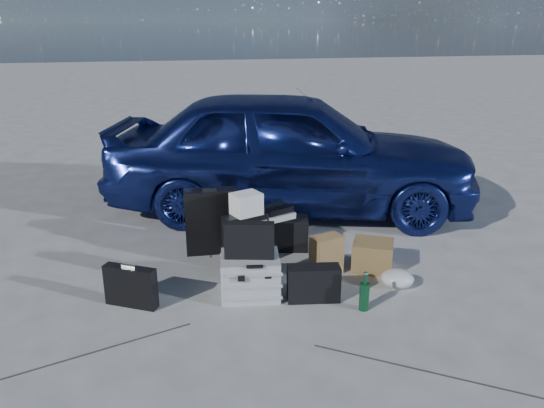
{
  "coord_description": "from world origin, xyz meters",
  "views": [
    {
      "loc": [
        -0.82,
        -4.04,
        2.34
      ],
      "look_at": [
        0.27,
        0.85,
        0.6
      ],
      "focal_mm": 35.0,
      "sensor_mm": 36.0,
      "label": 1
    }
  ],
  "objects_px": {
    "duffel_bag": "(276,233)",
    "green_bottle": "(365,292)",
    "pelican_case": "(250,275)",
    "suitcase_left": "(211,221)",
    "briefcase": "(131,286)",
    "car": "(291,150)",
    "cardboard_box": "(373,255)",
    "suitcase_right": "(245,240)"
  },
  "relations": [
    {
      "from": "duffel_bag",
      "to": "green_bottle",
      "type": "relative_size",
      "value": 2.03
    },
    {
      "from": "pelican_case",
      "to": "suitcase_left",
      "type": "relative_size",
      "value": 0.74
    },
    {
      "from": "briefcase",
      "to": "pelican_case",
      "type": "bearing_deg",
      "value": 28.03
    },
    {
      "from": "suitcase_left",
      "to": "pelican_case",
      "type": "bearing_deg",
      "value": -74.22
    },
    {
      "from": "car",
      "to": "pelican_case",
      "type": "xyz_separation_m",
      "value": [
        -0.92,
        -2.16,
        -0.59
      ]
    },
    {
      "from": "briefcase",
      "to": "suitcase_left",
      "type": "relative_size",
      "value": 0.68
    },
    {
      "from": "cardboard_box",
      "to": "green_bottle",
      "type": "bearing_deg",
      "value": -117.63
    },
    {
      "from": "suitcase_left",
      "to": "briefcase",
      "type": "bearing_deg",
      "value": -126.55
    },
    {
      "from": "briefcase",
      "to": "suitcase_left",
      "type": "distance_m",
      "value": 1.28
    },
    {
      "from": "duffel_bag",
      "to": "cardboard_box",
      "type": "xyz_separation_m",
      "value": [
        0.82,
        -0.72,
        -0.03
      ]
    },
    {
      "from": "duffel_bag",
      "to": "cardboard_box",
      "type": "height_order",
      "value": "duffel_bag"
    },
    {
      "from": "briefcase",
      "to": "green_bottle",
      "type": "bearing_deg",
      "value": 15.01
    },
    {
      "from": "pelican_case",
      "to": "suitcase_right",
      "type": "relative_size",
      "value": 0.96
    },
    {
      "from": "pelican_case",
      "to": "duffel_bag",
      "type": "relative_size",
      "value": 0.75
    },
    {
      "from": "suitcase_right",
      "to": "green_bottle",
      "type": "relative_size",
      "value": 1.59
    },
    {
      "from": "briefcase",
      "to": "cardboard_box",
      "type": "bearing_deg",
      "value": 35.06
    },
    {
      "from": "pelican_case",
      "to": "suitcase_left",
      "type": "height_order",
      "value": "suitcase_left"
    },
    {
      "from": "duffel_bag",
      "to": "cardboard_box",
      "type": "distance_m",
      "value": 1.09
    },
    {
      "from": "car",
      "to": "suitcase_left",
      "type": "height_order",
      "value": "car"
    },
    {
      "from": "suitcase_left",
      "to": "duffel_bag",
      "type": "relative_size",
      "value": 1.01
    },
    {
      "from": "duffel_bag",
      "to": "briefcase",
      "type": "bearing_deg",
      "value": -134.36
    },
    {
      "from": "cardboard_box",
      "to": "suitcase_left",
      "type": "bearing_deg",
      "value": 153.2
    },
    {
      "from": "pelican_case",
      "to": "duffel_bag",
      "type": "bearing_deg",
      "value": 72.96
    },
    {
      "from": "green_bottle",
      "to": "suitcase_left",
      "type": "bearing_deg",
      "value": 127.26
    },
    {
      "from": "green_bottle",
      "to": "cardboard_box",
      "type": "bearing_deg",
      "value": 62.37
    },
    {
      "from": "pelican_case",
      "to": "duffel_bag",
      "type": "height_order",
      "value": "pelican_case"
    },
    {
      "from": "suitcase_left",
      "to": "cardboard_box",
      "type": "bearing_deg",
      "value": -24.11
    },
    {
      "from": "car",
      "to": "cardboard_box",
      "type": "bearing_deg",
      "value": -153.6
    },
    {
      "from": "cardboard_box",
      "to": "car",
      "type": "bearing_deg",
      "value": 100.4
    },
    {
      "from": "briefcase",
      "to": "suitcase_left",
      "type": "height_order",
      "value": "suitcase_left"
    },
    {
      "from": "duffel_bag",
      "to": "suitcase_left",
      "type": "bearing_deg",
      "value": -170.24
    },
    {
      "from": "pelican_case",
      "to": "cardboard_box",
      "type": "bearing_deg",
      "value": 19.41
    },
    {
      "from": "suitcase_left",
      "to": "cardboard_box",
      "type": "xyz_separation_m",
      "value": [
        1.51,
        -0.76,
        -0.2
      ]
    },
    {
      "from": "car",
      "to": "suitcase_right",
      "type": "distance_m",
      "value": 1.84
    },
    {
      "from": "pelican_case",
      "to": "briefcase",
      "type": "bearing_deg",
      "value": -173.23
    },
    {
      "from": "car",
      "to": "pelican_case",
      "type": "bearing_deg",
      "value": 172.84
    },
    {
      "from": "briefcase",
      "to": "suitcase_right",
      "type": "relative_size",
      "value": 0.87
    },
    {
      "from": "suitcase_left",
      "to": "duffel_bag",
      "type": "height_order",
      "value": "suitcase_left"
    },
    {
      "from": "briefcase",
      "to": "green_bottle",
      "type": "xyz_separation_m",
      "value": [
        1.93,
        -0.5,
        -0.01
      ]
    },
    {
      "from": "car",
      "to": "duffel_bag",
      "type": "height_order",
      "value": "car"
    },
    {
      "from": "car",
      "to": "briefcase",
      "type": "relative_size",
      "value": 9.79
    },
    {
      "from": "car",
      "to": "duffel_bag",
      "type": "distance_m",
      "value": 1.42
    }
  ]
}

